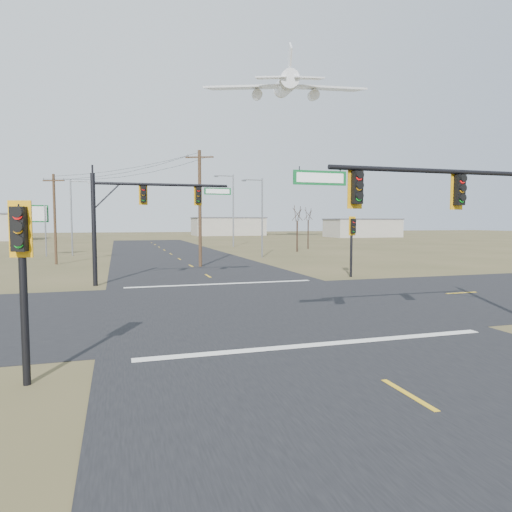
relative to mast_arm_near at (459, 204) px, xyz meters
The scene contains 20 objects.
ground 10.19m from the mast_arm_near, 124.39° to the left, with size 320.00×320.00×0.00m, color brown.
road_ew 10.19m from the mast_arm_near, 124.39° to the left, with size 160.00×14.00×0.02m, color black.
road_ns 10.18m from the mast_arm_near, 124.39° to the left, with size 14.00×160.00×0.02m, color black.
stop_bar_near 6.88m from the mast_arm_near, behind, with size 12.00×0.40×0.01m, color silver.
stop_bar_far 16.50m from the mast_arm_near, 108.89° to the left, with size 12.00×0.40×0.01m, color silver.
mast_arm_near is the anchor object (origin of this frame).
mast_arm_far 19.30m from the mast_arm_near, 120.48° to the left, with size 8.84×0.52×6.95m.
pedestal_signal_ne 16.64m from the mast_arm_near, 73.67° to the left, with size 0.61×0.52×4.38m.
pedestal_signal_sw 13.76m from the mast_arm_near, behind, with size 0.65×0.56×4.51m.
utility_pole_near 27.03m from the mast_arm_near, 99.42° to the left, with size 2.35×1.07×10.19m.
utility_pole_far 36.98m from the mast_arm_near, 117.25° to the left, with size 1.95×0.85×8.38m.
highway_sign 48.28m from the mast_arm_near, 115.03° to the left, with size 2.98×1.12×5.88m.
streetlight_a 35.37m from the mast_arm_near, 83.74° to the left, with size 2.46×0.39×8.77m.
streetlight_b 57.19m from the mast_arm_near, 84.02° to the left, with size 3.17×0.49×11.33m.
streetlight_c 47.13m from the mast_arm_near, 110.23° to the left, with size 2.48×0.30×8.89m.
bare_tree_c 44.54m from the mast_arm_near, 75.10° to the left, with size 3.33×3.33×6.55m.
bare_tree_d 51.03m from the mast_arm_near, 72.36° to the left, with size 2.99×2.99×6.41m.
warehouse_mid 119.19m from the mast_arm_near, 80.40° to the left, with size 20.00×12.00×5.00m, color #9A9689.
warehouse_right 105.11m from the mast_arm_near, 61.67° to the left, with size 18.00×10.00×4.50m, color #9A9689.
jet_airliner 87.59m from the mast_arm_near, 73.62° to the left, with size 26.99×27.83×14.18m.
Camera 1 is at (-6.32, -20.72, 3.98)m, focal length 32.00 mm.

